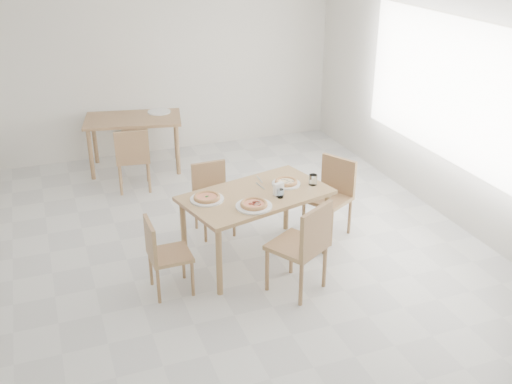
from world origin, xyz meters
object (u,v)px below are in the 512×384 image
object	(u,v)px
pizza_margherita	(207,197)
napkin_holder	(279,189)
main_table	(256,201)
plate_margherita	(207,199)
plate_mushroom	(286,184)
pizza_mushroom	(286,182)
chair_north	(212,193)
tumbler_b	(280,193)
chair_south	(305,242)
chair_west	(162,251)
chair_back_n	(133,122)
pizza_pepperoni	(254,204)
plate_pepperoni	(254,206)
chair_east	(332,191)
second_table	(133,125)
tumbler_a	(313,180)
chair_back_s	(133,155)
plate_empty	(159,112)

from	to	relation	value
pizza_margherita	napkin_holder	xyz separation A→B (m)	(0.70, -0.14, 0.03)
main_table	plate_margherita	world-z (taller)	plate_margherita
plate_mushroom	pizza_mushroom	bearing A→B (deg)	-90.00
chair_north	tumbler_b	size ratio (longest dim) A/B	9.18
pizza_margherita	napkin_holder	size ratio (longest dim) A/B	2.04
chair_south	chair_west	distance (m)	1.33
chair_west	pizza_mushroom	distance (m)	1.49
pizza_margherita	chair_back_n	xyz separation A→B (m)	(-0.11, 3.63, -0.33)
chair_west	pizza_pepperoni	bearing A→B (deg)	-91.28
main_table	tumbler_b	xyz separation A→B (m)	(0.19, -0.17, 0.13)
tumbler_b	plate_pepperoni	bearing A→B (deg)	-161.02
chair_east	chair_back_n	bearing A→B (deg)	176.12
chair_south	second_table	distance (m)	3.76
chair_south	pizza_margherita	size ratio (longest dim) A/B	3.46
chair_south	chair_north	world-z (taller)	chair_south
plate_margherita	plate_pepperoni	distance (m)	0.49
chair_north	plate_mushroom	distance (m)	0.95
chair_south	napkin_holder	size ratio (longest dim) A/B	7.06
chair_east	tumbler_b	size ratio (longest dim) A/B	10.06
plate_margherita	plate_mushroom	distance (m)	0.88
chair_west	pizza_pepperoni	distance (m)	0.97
plate_mushroom	plate_pepperoni	xyz separation A→B (m)	(-0.50, -0.38, 0.00)
plate_pepperoni	tumbler_a	size ratio (longest dim) A/B	3.14
plate_mushroom	napkin_holder	bearing A→B (deg)	-129.04
chair_north	plate_pepperoni	distance (m)	1.09
chair_west	chair_back_n	bearing A→B (deg)	-7.02
tumbler_a	tumbler_b	size ratio (longest dim) A/B	1.29
chair_south	plate_margherita	bearing A→B (deg)	-77.54
chair_east	chair_back_n	distance (m)	3.77
chair_south	chair_north	distance (m)	1.57
chair_back_s	tumbler_a	bearing A→B (deg)	132.97
plate_margherita	second_table	bearing A→B (deg)	94.43
pizza_margherita	chair_back_s	distance (m)	2.17
plate_mushroom	pizza_margherita	size ratio (longest dim) A/B	1.11
plate_pepperoni	chair_west	bearing A→B (deg)	179.64
chair_west	tumbler_a	xyz separation A→B (m)	(1.66, 0.27, 0.36)
chair_north	plate_mushroom	bearing A→B (deg)	-49.92
chair_east	napkin_holder	world-z (taller)	napkin_holder
plate_margherita	pizza_margherita	bearing A→B (deg)	-135.00
chair_south	chair_back_n	xyz separation A→B (m)	(-0.82, 4.39, -0.09)
chair_north	chair_west	distance (m)	1.31
napkin_holder	chair_back_n	size ratio (longest dim) A/B	0.17
chair_south	chair_east	size ratio (longest dim) A/B	1.06
plate_margherita	chair_west	bearing A→B (deg)	-150.68
chair_back_n	pizza_pepperoni	bearing A→B (deg)	-76.65
pizza_margherita	pizza_pepperoni	bearing A→B (deg)	-38.93
chair_east	pizza_pepperoni	distance (m)	1.27
plate_margherita	plate_empty	bearing A→B (deg)	86.73
pizza_mushroom	chair_back_s	bearing A→B (deg)	121.44
chair_back_n	plate_empty	world-z (taller)	chair_back_n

